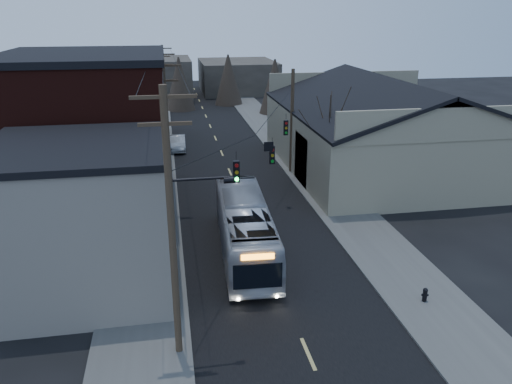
# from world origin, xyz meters

# --- Properties ---
(road_surface) EXTENTS (9.00, 110.00, 0.02)m
(road_surface) POSITION_xyz_m (0.00, 30.00, 0.01)
(road_surface) COLOR black
(road_surface) RESTS_ON ground
(sidewalk_left) EXTENTS (4.00, 110.00, 0.12)m
(sidewalk_left) POSITION_xyz_m (-6.50, 30.00, 0.06)
(sidewalk_left) COLOR #474744
(sidewalk_left) RESTS_ON ground
(sidewalk_right) EXTENTS (4.00, 110.00, 0.12)m
(sidewalk_right) POSITION_xyz_m (6.50, 30.00, 0.06)
(sidewalk_right) COLOR #474744
(sidewalk_right) RESTS_ON ground
(building_clapboard) EXTENTS (8.00, 8.00, 7.00)m
(building_clapboard) POSITION_xyz_m (-9.00, 9.00, 3.50)
(building_clapboard) COLOR slate
(building_clapboard) RESTS_ON ground
(building_brick) EXTENTS (10.00, 12.00, 10.00)m
(building_brick) POSITION_xyz_m (-10.00, 20.00, 5.00)
(building_brick) COLOR black
(building_brick) RESTS_ON ground
(building_left_far) EXTENTS (9.00, 14.00, 7.00)m
(building_left_far) POSITION_xyz_m (-9.50, 36.00, 3.50)
(building_left_far) COLOR #322D28
(building_left_far) RESTS_ON ground
(warehouse) EXTENTS (16.16, 20.60, 7.73)m
(warehouse) POSITION_xyz_m (13.00, 25.00, 2.70)
(warehouse) COLOR gray
(warehouse) RESTS_ON ground
(building_far_left) EXTENTS (10.00, 12.00, 6.00)m
(building_far_left) POSITION_xyz_m (-6.00, 65.00, 3.00)
(building_far_left) COLOR #322D28
(building_far_left) RESTS_ON ground
(building_far_right) EXTENTS (12.00, 14.00, 5.00)m
(building_far_right) POSITION_xyz_m (7.00, 70.00, 2.50)
(building_far_right) COLOR #322D28
(building_far_right) RESTS_ON ground
(bare_tree) EXTENTS (0.40, 0.40, 7.20)m
(bare_tree) POSITION_xyz_m (6.50, 20.00, 3.60)
(bare_tree) COLOR black
(bare_tree) RESTS_ON ground
(utility_lines) EXTENTS (11.24, 45.28, 10.50)m
(utility_lines) POSITION_xyz_m (-3.11, 24.14, 4.95)
(utility_lines) COLOR #382B1E
(utility_lines) RESTS_ON ground
(bus) EXTENTS (3.14, 11.12, 3.06)m
(bus) POSITION_xyz_m (-1.08, 11.08, 1.53)
(bus) COLOR #A6AAB2
(bus) RESTS_ON ground
(parked_car) EXTENTS (1.53, 4.17, 1.36)m
(parked_car) POSITION_xyz_m (-4.06, 33.94, 0.68)
(parked_car) COLOR #A5A9AD
(parked_car) RESTS_ON ground
(fire_hydrant) EXTENTS (0.33, 0.23, 0.67)m
(fire_hydrant) POSITION_xyz_m (6.29, 4.58, 0.48)
(fire_hydrant) COLOR black
(fire_hydrant) RESTS_ON sidewalk_right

